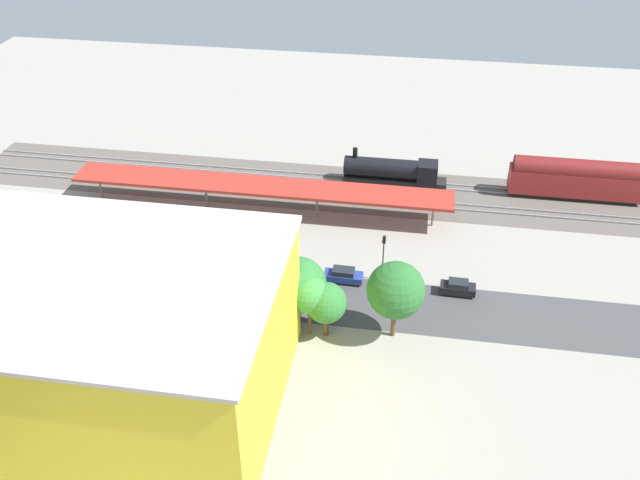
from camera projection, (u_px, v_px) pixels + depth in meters
ground_plane at (272, 264)px, 84.17m from camera, size 157.19×157.19×0.00m
rail_bed at (302, 185)px, 100.45m from camera, size 98.29×13.86×0.01m
street_asphalt at (262, 292)px, 79.40m from camera, size 98.27×9.37×0.01m
track_rails at (302, 184)px, 100.35m from camera, size 98.24×7.42×0.12m
platform_canopy_near at (260, 186)px, 92.37m from camera, size 51.67×5.38×4.11m
locomotive at (395, 172)px, 99.88m from camera, size 14.93×3.06×5.25m
passenger_coach at (577, 178)px, 95.90m from camera, size 18.32×3.13×5.88m
parked_car_0 at (458, 288)px, 78.79m from camera, size 4.06×1.85×1.77m
parked_car_1 at (403, 286)px, 79.19m from camera, size 4.18×2.00×1.75m
parked_car_2 at (343, 276)px, 80.76m from camera, size 4.59×1.86×1.76m
parked_car_3 at (282, 271)px, 81.69m from camera, size 4.82×1.97×1.62m
parked_car_4 at (219, 265)px, 82.67m from camera, size 4.09×1.93×1.74m
parked_car_5 at (162, 258)px, 83.86m from camera, size 4.26×1.94×1.68m
parked_car_6 at (108, 257)px, 83.97m from camera, size 4.67×1.75×1.70m
construction_building at (109, 340)px, 62.13m from camera, size 30.93×23.52×14.22m
construction_roof_slab at (94, 275)px, 58.06m from camera, size 31.54×24.13×0.40m
box_truck_0 at (78, 266)px, 80.81m from camera, size 9.08×3.03×3.41m
street_tree_0 at (326, 303)px, 71.08m from camera, size 4.37×4.37×6.46m
street_tree_1 at (252, 277)px, 73.06m from camera, size 4.76×4.76×7.69m
street_tree_2 at (298, 285)px, 72.10m from camera, size 6.07×6.07×8.23m
street_tree_3 at (309, 295)px, 70.77m from camera, size 4.07×4.07×7.22m
street_tree_4 at (396, 290)px, 69.99m from camera, size 6.04×6.04×9.05m
street_tree_5 at (46, 267)px, 74.78m from camera, size 4.98×4.98×7.72m
traffic_light at (383, 251)px, 79.09m from camera, size 0.50×0.36×6.22m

